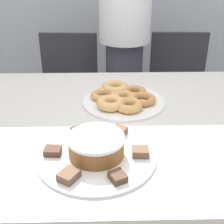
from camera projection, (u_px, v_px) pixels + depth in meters
The scene contains 20 objects.
table at pixel (117, 137), 1.29m from camera, with size 1.52×1.05×0.77m.
person_standing at pixel (125, 30), 1.95m from camera, with size 0.32×0.32×1.73m.
office_chair_left at pixel (69, 103), 2.21m from camera, with size 0.46×0.46×0.87m.
office_chair_right at pixel (178, 102), 2.22m from camera, with size 0.45×0.45×0.87m.
plate_cake at pixel (96, 156), 1.03m from camera, with size 0.39×0.39×0.01m.
plate_donuts at pixel (124, 102), 1.38m from camera, with size 0.36×0.36×0.01m.
frosted_cake at pixel (96, 145), 1.01m from camera, with size 0.18×0.18×0.07m.
lamington_0 at pixel (79, 131), 1.13m from camera, with size 0.07×0.07×0.02m.
lamington_1 at pixel (53, 151), 1.02m from camera, with size 0.06×0.05×0.02m.
lamington_2 at pixel (69, 175), 0.91m from camera, with size 0.07×0.08×0.03m.
lamington_3 at pixel (118, 177), 0.91m from camera, with size 0.06×0.06×0.02m.
lamington_4 at pixel (140, 152), 1.01m from camera, with size 0.06×0.05×0.03m.
lamington_5 at pixel (119, 132), 1.13m from camera, with size 0.07×0.07×0.03m.
donut_0 at pixel (124, 97), 1.37m from camera, with size 0.10×0.10×0.03m.
donut_1 at pixel (129, 105), 1.30m from camera, with size 0.12×0.12×0.04m.
donut_2 at pixel (142, 99), 1.36m from camera, with size 0.12×0.12×0.03m.
donut_3 at pixel (135, 92), 1.43m from camera, with size 0.11×0.11×0.03m.
donut_4 at pixel (115, 87), 1.46m from camera, with size 0.13×0.13×0.04m.
donut_5 at pixel (104, 95), 1.40m from camera, with size 0.12×0.12×0.03m.
donut_6 at pixel (111, 103), 1.31m from camera, with size 0.12×0.12×0.04m.
Camera 1 is at (-0.05, -1.09, 1.39)m, focal length 50.00 mm.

